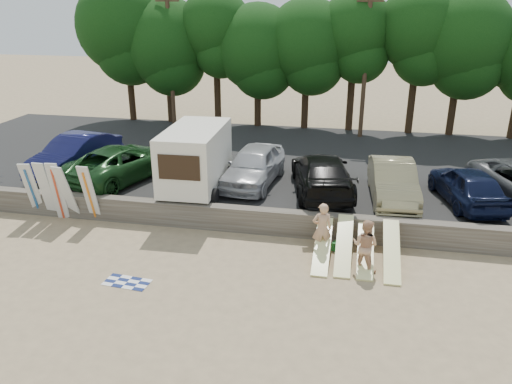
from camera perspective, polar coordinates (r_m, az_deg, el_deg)
ground at (r=16.98m, az=4.45°, el=-9.45°), size 120.00×120.00×0.00m
seawall at (r=19.39m, az=5.60°, el=-3.70°), size 44.00×0.50×1.00m
parking_lot at (r=26.41m, az=7.32°, el=2.78°), size 44.00×14.50×0.70m
treeline at (r=32.26m, az=6.91°, el=17.03°), size 33.67×6.32×9.41m
utility_poles at (r=30.69m, az=12.46°, el=14.79°), size 25.80×0.26×9.00m
box_trailer at (r=21.64m, az=-6.95°, el=4.03°), size 2.68×4.56×2.84m
car_0 at (r=25.83m, az=-19.95°, el=4.10°), size 2.66×5.59×1.77m
car_1 at (r=24.09m, az=-15.07°, el=3.30°), size 4.34×6.40×1.63m
car_2 at (r=22.68m, az=-0.26°, el=3.06°), size 2.51×5.24×1.73m
car_3 at (r=21.83m, az=7.54°, el=2.09°), size 3.46×6.18×1.69m
car_4 at (r=21.62m, az=15.37°, el=1.20°), size 2.03×5.04×1.63m
car_5 at (r=22.19m, az=23.02°, el=0.71°), size 2.88×4.99×1.60m
surfboard_upright_0 at (r=22.62m, az=-24.21°, el=0.24°), size 0.63×0.89×2.50m
surfboard_upright_1 at (r=22.27m, az=-22.87°, el=0.18°), size 0.51×0.65×2.55m
surfboard_upright_2 at (r=21.95m, az=-21.74°, el=0.08°), size 0.56×0.59×2.57m
surfboard_upright_3 at (r=21.72m, az=-20.80°, el=-0.11°), size 0.63×0.92×2.49m
surfboard_upright_4 at (r=21.25m, az=-18.50°, el=-0.20°), size 0.52×0.69×2.54m
surfboard_low_0 at (r=17.93m, az=7.62°, el=-5.97°), size 0.56×2.87×1.01m
surfboard_low_1 at (r=17.93m, az=10.03°, el=-5.95°), size 0.56×2.84×1.11m
surfboard_low_2 at (r=18.00m, az=12.40°, el=-6.31°), size 0.56×2.89×0.95m
surfboard_low_3 at (r=17.90m, az=15.24°, el=-6.49°), size 0.56×2.84×1.09m
beachgoer_a at (r=18.00m, az=7.55°, el=-4.17°), size 0.80×0.62×1.95m
beachgoer_b at (r=17.18m, az=12.37°, el=-6.00°), size 1.11×1.00×1.86m
cooler at (r=18.62m, az=9.32°, el=-6.18°), size 0.47×0.43×0.32m
gear_bag at (r=18.96m, az=9.75°, el=-5.85°), size 0.38×0.35×0.22m
beach_towel at (r=17.07m, az=-14.53°, el=-9.95°), size 1.62×1.62×0.00m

